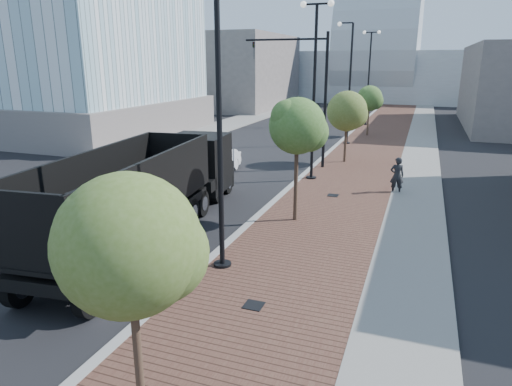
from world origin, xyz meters
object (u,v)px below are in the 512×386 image
(dump_truck, at_px, (170,185))
(white_sedan, at_px, (217,162))
(dark_car_mid, at_px, (298,119))
(pedestrian, at_px, (397,176))

(dump_truck, distance_m, white_sedan, 8.21)
(dump_truck, bearing_deg, dark_car_mid, 88.86)
(white_sedan, bearing_deg, dump_truck, -81.38)
(dump_truck, xyz_separation_m, pedestrian, (8.52, 7.18, -0.54))
(dark_car_mid, xyz_separation_m, pedestrian, (11.23, -23.10, 0.28))
(dark_car_mid, relative_size, pedestrian, 2.53)
(dump_truck, bearing_deg, pedestrian, 33.88)
(white_sedan, relative_size, pedestrian, 2.28)
(dump_truck, relative_size, dark_car_mid, 2.89)
(dump_truck, height_order, dark_car_mid, dump_truck)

